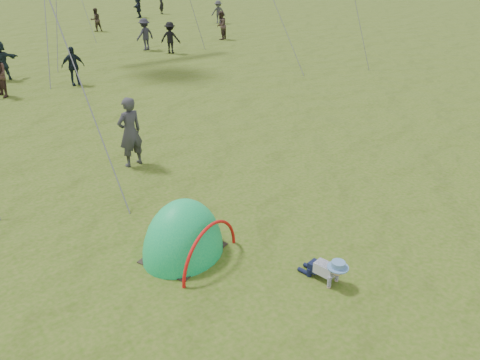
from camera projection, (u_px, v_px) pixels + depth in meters
ground at (309, 283)px, 8.14m from camera, size 140.00×140.00×0.00m
crawling_toddler at (328, 269)px, 8.09m from camera, size 0.58×0.74×0.51m
popup_tent at (184, 253)px, 8.96m from camera, size 2.11×1.93×2.22m
standing_adult at (130, 132)px, 12.22m from camera, size 0.73×0.53×1.88m
crowd_person_1 at (96, 20)px, 33.07m from camera, size 0.81×0.66×1.58m
crowd_person_2 at (73, 66)px, 19.77m from camera, size 0.99×0.49×1.62m
crowd_person_3 at (170, 38)px, 25.98m from camera, size 1.22×1.21×1.69m
crowd_person_5 at (1, 60)px, 20.55m from camera, size 1.64×0.67×1.73m
crowd_person_9 at (218, 12)px, 36.75m from camera, size 1.21×1.23×1.70m
crowd_person_11 at (138, 7)px, 39.83m from camera, size 1.39×1.57×1.72m
crowd_person_12 at (161, 4)px, 42.10m from camera, size 0.45×0.64×1.66m
crowd_person_13 at (221, 25)px, 29.97m from camera, size 1.07×1.01×1.76m
crowd_person_15 at (145, 34)px, 26.78m from camera, size 1.25×0.87×1.76m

